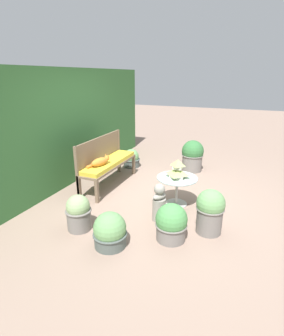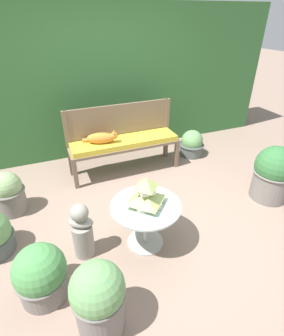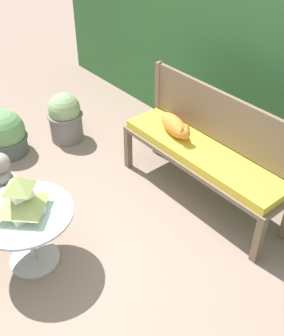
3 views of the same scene
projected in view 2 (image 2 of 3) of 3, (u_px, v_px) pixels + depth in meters
The scene contains 13 objects.
ground at pixel (151, 218), 3.25m from camera, with size 30.00×30.00×0.00m, color gray.
foliage_hedge_back at pixel (96, 80), 4.57m from camera, with size 6.40×0.84×2.37m, color #336633.
garden_bench at pixel (125, 144), 3.99m from camera, with size 1.68×0.45×0.55m.
bench_backrest at pixel (120, 123), 4.02m from camera, with size 1.68×0.06×1.03m.
cat at pixel (102, 138), 3.79m from camera, with size 0.49×0.29×0.19m.
patio_table at pixel (146, 214), 2.69m from camera, with size 0.72×0.72×0.52m.
pagoda_birdhouse at pixel (146, 194), 2.57m from camera, with size 0.32×0.32×0.33m.
garden_bust at pixel (82, 232), 2.62m from camera, with size 0.29×0.24×0.64m.
potted_plant_table_far at pixel (192, 144), 4.61m from camera, with size 0.44×0.44×0.46m.
potted_plant_table_near at pixel (274, 173), 3.43m from camera, with size 0.52×0.52×0.76m.
potted_plant_hedge_corner at pixel (99, 298), 1.95m from camera, with size 0.42×0.42×0.68m.
potted_plant_patio_mid at pixel (9, 193), 3.23m from camera, with size 0.39×0.39×0.56m.
potted_plant_path_edge at pixel (41, 274), 2.25m from camera, with size 0.45×0.45×0.55m.
Camera 2 is at (-1.05, -2.26, 2.19)m, focal length 28.00 mm.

